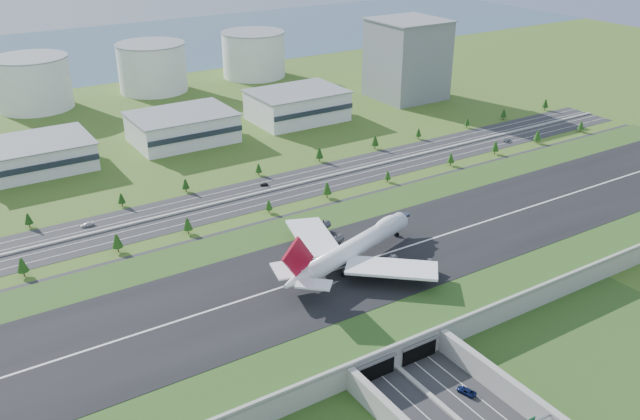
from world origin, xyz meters
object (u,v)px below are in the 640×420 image
car_5 (264,185)px  car_6 (507,140)px  car_7 (87,224)px  car_2 (466,391)px  boeing_747 (354,248)px  office_tower (407,60)px

car_5 → car_6: (156.19, -17.79, 0.19)m
car_7 → car_2: bearing=18.5°
boeing_747 → car_7: boeing_747 is taller
car_6 → car_7: car_6 is taller
boeing_747 → car_7: size_ratio=12.91×
boeing_747 → car_5: boeing_747 is taller
car_6 → car_7: 246.24m
boeing_747 → car_7: (-74.11, 103.20, -13.75)m
boeing_747 → office_tower: bearing=29.7°
boeing_747 → car_6: 191.19m
car_5 → office_tower: bearing=141.4°
car_5 → car_6: car_6 is taller
office_tower → car_7: bearing=-160.4°
office_tower → car_5: size_ratio=13.73×
office_tower → car_5: (-166.41, -92.54, -26.72)m
car_2 → car_6: (179.72, 155.19, 0.00)m
car_5 → car_6: bearing=105.8°
boeing_747 → car_5: bearing=64.3°
car_7 → car_6: bearing=83.3°
office_tower → car_6: 113.94m
car_2 → car_5: bearing=-112.4°
car_7 → boeing_747: bearing=33.5°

